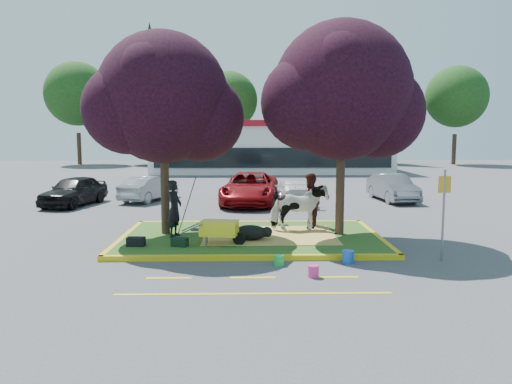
{
  "coord_description": "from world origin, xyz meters",
  "views": [
    {
      "loc": [
        -0.15,
        -15.8,
        3.48
      ],
      "look_at": [
        0.17,
        0.5,
        1.5
      ],
      "focal_mm": 35.0,
      "sensor_mm": 36.0,
      "label": 1
    }
  ],
  "objects_px": {
    "cow": "(299,208)",
    "bucket_green": "(279,260)",
    "wheelbarrow": "(220,228)",
    "car_black": "(74,191)",
    "handler": "(174,209)",
    "car_silver": "(149,188)",
    "bucket_pink": "(313,271)",
    "calf": "(250,233)",
    "bucket_blue": "(348,257)",
    "sign_post": "(444,205)"
  },
  "relations": [
    {
      "from": "wheelbarrow",
      "to": "car_black",
      "type": "height_order",
      "value": "car_black"
    },
    {
      "from": "cow",
      "to": "bucket_blue",
      "type": "distance_m",
      "value": 3.82
    },
    {
      "from": "cow",
      "to": "handler",
      "type": "relative_size",
      "value": 1.04
    },
    {
      "from": "bucket_blue",
      "to": "car_silver",
      "type": "bearing_deg",
      "value": 121.88
    },
    {
      "from": "cow",
      "to": "bucket_pink",
      "type": "xyz_separation_m",
      "value": [
        -0.16,
        -4.89,
        -0.8
      ]
    },
    {
      "from": "cow",
      "to": "calf",
      "type": "bearing_deg",
      "value": 120.17
    },
    {
      "from": "cow",
      "to": "car_black",
      "type": "xyz_separation_m",
      "value": [
        -9.92,
        7.03,
        -0.24
      ]
    },
    {
      "from": "bucket_green",
      "to": "wheelbarrow",
      "type": "bearing_deg",
      "value": 133.47
    },
    {
      "from": "cow",
      "to": "calf",
      "type": "height_order",
      "value": "cow"
    },
    {
      "from": "bucket_blue",
      "to": "car_black",
      "type": "bearing_deg",
      "value": 135.5
    },
    {
      "from": "handler",
      "to": "car_silver",
      "type": "height_order",
      "value": "handler"
    },
    {
      "from": "calf",
      "to": "wheelbarrow",
      "type": "distance_m",
      "value": 1.15
    },
    {
      "from": "cow",
      "to": "bucket_blue",
      "type": "height_order",
      "value": "cow"
    },
    {
      "from": "handler",
      "to": "car_silver",
      "type": "relative_size",
      "value": 0.47
    },
    {
      "from": "sign_post",
      "to": "bucket_blue",
      "type": "relative_size",
      "value": 7.23
    },
    {
      "from": "cow",
      "to": "bucket_green",
      "type": "bearing_deg",
      "value": 156.01
    },
    {
      "from": "calf",
      "to": "car_silver",
      "type": "distance_m",
      "value": 11.26
    },
    {
      "from": "sign_post",
      "to": "handler",
      "type": "bearing_deg",
      "value": 154.5
    },
    {
      "from": "sign_post",
      "to": "car_black",
      "type": "distance_m",
      "value": 17.03
    },
    {
      "from": "wheelbarrow",
      "to": "bucket_blue",
      "type": "bearing_deg",
      "value": -13.73
    },
    {
      "from": "bucket_blue",
      "to": "car_black",
      "type": "distance_m",
      "value": 15.21
    },
    {
      "from": "wheelbarrow",
      "to": "bucket_green",
      "type": "distance_m",
      "value": 2.43
    },
    {
      "from": "wheelbarrow",
      "to": "sign_post",
      "type": "height_order",
      "value": "sign_post"
    },
    {
      "from": "calf",
      "to": "car_black",
      "type": "relative_size",
      "value": 0.26
    },
    {
      "from": "car_silver",
      "to": "bucket_blue",
      "type": "bearing_deg",
      "value": 141.8
    },
    {
      "from": "bucket_blue",
      "to": "car_silver",
      "type": "xyz_separation_m",
      "value": [
        -7.63,
        12.27,
        0.46
      ]
    },
    {
      "from": "wheelbarrow",
      "to": "car_black",
      "type": "bearing_deg",
      "value": 138.87
    },
    {
      "from": "sign_post",
      "to": "bucket_green",
      "type": "bearing_deg",
      "value": 178.59
    },
    {
      "from": "cow",
      "to": "bucket_pink",
      "type": "height_order",
      "value": "cow"
    },
    {
      "from": "calf",
      "to": "car_silver",
      "type": "xyz_separation_m",
      "value": [
        -5.04,
        10.06,
        0.25
      ]
    },
    {
      "from": "cow",
      "to": "bucket_green",
      "type": "distance_m",
      "value": 4.01
    },
    {
      "from": "handler",
      "to": "car_black",
      "type": "bearing_deg",
      "value": 49.54
    },
    {
      "from": "bucket_blue",
      "to": "sign_post",
      "type": "bearing_deg",
      "value": 4.94
    },
    {
      "from": "car_silver",
      "to": "wheelbarrow",
      "type": "bearing_deg",
      "value": 131.03
    },
    {
      "from": "handler",
      "to": "bucket_green",
      "type": "distance_m",
      "value": 4.42
    },
    {
      "from": "wheelbarrow",
      "to": "bucket_pink",
      "type": "height_order",
      "value": "wheelbarrow"
    },
    {
      "from": "car_silver",
      "to": "bucket_pink",
      "type": "bearing_deg",
      "value": 135.7
    },
    {
      "from": "car_silver",
      "to": "car_black",
      "type": "bearing_deg",
      "value": 46.49
    },
    {
      "from": "calf",
      "to": "bucket_pink",
      "type": "height_order",
      "value": "calf"
    },
    {
      "from": "car_black",
      "to": "bucket_green",
      "type": "bearing_deg",
      "value": -37.83
    },
    {
      "from": "bucket_green",
      "to": "bucket_pink",
      "type": "xyz_separation_m",
      "value": [
        0.76,
        -1.07,
        0.01
      ]
    },
    {
      "from": "calf",
      "to": "bucket_green",
      "type": "xyz_separation_m",
      "value": [
        0.74,
        -2.4,
        -0.25
      ]
    },
    {
      "from": "sign_post",
      "to": "bucket_pink",
      "type": "xyz_separation_m",
      "value": [
        -3.68,
        -1.49,
        -1.38
      ]
    },
    {
      "from": "cow",
      "to": "car_black",
      "type": "distance_m",
      "value": 12.16
    },
    {
      "from": "bucket_green",
      "to": "bucket_pink",
      "type": "height_order",
      "value": "bucket_pink"
    },
    {
      "from": "sign_post",
      "to": "bucket_pink",
      "type": "height_order",
      "value": "sign_post"
    },
    {
      "from": "calf",
      "to": "car_silver",
      "type": "relative_size",
      "value": 0.28
    },
    {
      "from": "cow",
      "to": "wheelbarrow",
      "type": "xyz_separation_m",
      "value": [
        -2.56,
        -2.1,
        -0.29
      ]
    },
    {
      "from": "calf",
      "to": "bucket_pink",
      "type": "distance_m",
      "value": 3.79
    },
    {
      "from": "handler",
      "to": "bucket_pink",
      "type": "relative_size",
      "value": 6.24
    }
  ]
}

